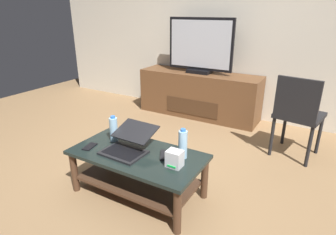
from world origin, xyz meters
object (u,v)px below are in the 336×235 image
(laptop, at_px, (128,144))
(water_bottle_far, at_px, (114,129))
(water_bottle_near, at_px, (183,144))
(cell_phone, at_px, (90,147))
(media_cabinet, at_px, (199,94))
(television, at_px, (200,47))
(coffee_table, at_px, (138,166))
(router_box, at_px, (175,159))
(dining_chair, at_px, (298,112))
(tv_remote, at_px, (163,155))

(laptop, xyz_separation_m, water_bottle_far, (-0.23, 0.09, 0.05))
(water_bottle_near, height_order, cell_phone, water_bottle_near)
(media_cabinet, relative_size, cell_phone, 12.75)
(media_cabinet, relative_size, laptop, 4.14)
(water_bottle_far, distance_m, cell_phone, 0.26)
(television, xyz_separation_m, cell_phone, (-0.04, -2.17, -0.62))
(coffee_table, distance_m, cell_phone, 0.45)
(water_bottle_near, bearing_deg, cell_phone, -162.65)
(media_cabinet, height_order, router_box, media_cabinet)
(coffee_table, height_order, media_cabinet, media_cabinet)
(dining_chair, distance_m, water_bottle_far, 1.88)
(laptop, bearing_deg, router_box, -3.55)
(router_box, bearing_deg, water_bottle_near, 93.76)
(television, height_order, tv_remote, television)
(media_cabinet, xyz_separation_m, cell_phone, (-0.04, -2.19, 0.08))
(coffee_table, xyz_separation_m, laptop, (-0.09, 0.00, 0.19))
(laptop, relative_size, tv_remote, 2.69)
(dining_chair, xyz_separation_m, router_box, (-0.68, -1.41, -0.05))
(router_box, bearing_deg, tv_remote, 150.33)
(dining_chair, height_order, tv_remote, dining_chair)
(water_bottle_near, height_order, tv_remote, water_bottle_near)
(coffee_table, bearing_deg, media_cabinet, 100.25)
(media_cabinet, xyz_separation_m, dining_chair, (1.43, -0.69, 0.19))
(television, relative_size, laptop, 2.23)
(laptop, bearing_deg, media_cabinet, 97.82)
(cell_phone, bearing_deg, television, 77.40)
(media_cabinet, height_order, tv_remote, media_cabinet)
(dining_chair, relative_size, tv_remote, 5.62)
(water_bottle_near, distance_m, cell_phone, 0.82)
(router_box, distance_m, water_bottle_near, 0.16)
(dining_chair, distance_m, cell_phone, 2.10)
(coffee_table, relative_size, router_box, 8.58)
(television, bearing_deg, cell_phone, -91.16)
(cell_phone, relative_size, tv_remote, 0.88)
(coffee_table, height_order, water_bottle_far, water_bottle_far)
(coffee_table, xyz_separation_m, tv_remote, (0.21, 0.06, 0.13))
(television, relative_size, tv_remote, 6.00)
(water_bottle_far, height_order, cell_phone, water_bottle_far)
(water_bottle_far, bearing_deg, media_cabinet, 91.54)
(water_bottle_far, bearing_deg, dining_chair, 43.14)
(coffee_table, distance_m, laptop, 0.21)
(cell_phone, bearing_deg, dining_chair, 34.11)
(television, xyz_separation_m, tv_remote, (0.59, -1.99, -0.61))
(laptop, height_order, router_box, laptop)
(media_cabinet, distance_m, tv_remote, 2.09)
(media_cabinet, bearing_deg, router_box, -70.45)
(television, height_order, router_box, television)
(media_cabinet, xyz_separation_m, laptop, (0.28, -2.07, 0.14))
(television, height_order, laptop, television)
(media_cabinet, bearing_deg, water_bottle_near, -69.32)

